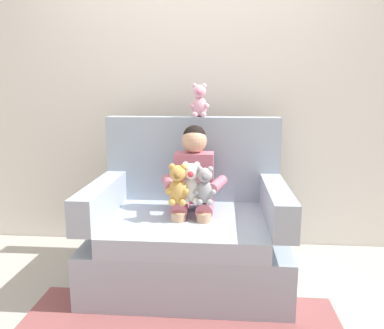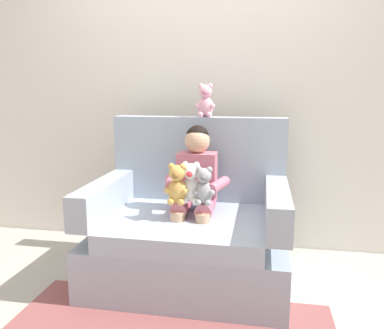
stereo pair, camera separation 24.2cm
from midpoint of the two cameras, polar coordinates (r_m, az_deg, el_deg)
ground_plane at (r=2.75m, az=2.21°, el=-16.70°), size 8.00×8.00×0.00m
back_wall at (r=3.17m, az=4.36°, el=11.39°), size 6.00×0.10×2.60m
armchair at (r=2.66m, az=2.42°, el=-9.80°), size 1.27×0.94×1.08m
seated_child at (r=2.58m, az=3.21°, el=-2.53°), size 0.45×0.39×0.82m
plush_honey at (r=2.40m, az=0.66°, el=-3.09°), size 0.15×0.12×0.26m
plush_grey at (r=2.40m, az=4.68°, el=-3.32°), size 0.14×0.12×0.24m
plush_white at (r=2.43m, az=2.69°, el=-2.86°), size 0.16×0.13×0.26m
plush_pink_on_backrest at (r=2.82m, az=4.51°, el=9.25°), size 0.14×0.12×0.24m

